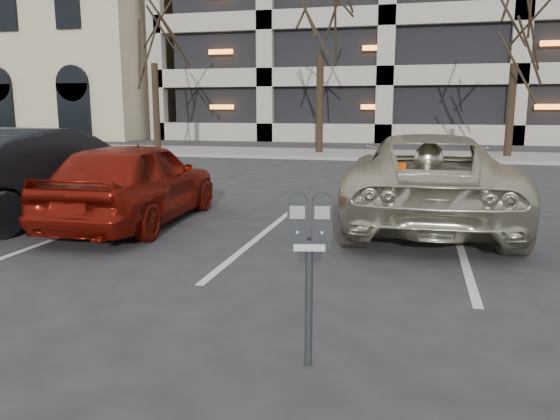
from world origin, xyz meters
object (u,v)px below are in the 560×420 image
object	(u,v)px
parking_meter	(309,238)
car_dark	(44,173)
tree_a	(152,7)
car_red	(134,182)
tree_c	(519,3)
suv_silver	(426,179)

from	to	relation	value
parking_meter	car_dark	xyz separation A→B (m)	(-5.43, 4.31, -0.19)
tree_a	car_red	distance (m)	15.92
tree_c	suv_silver	xyz separation A→B (m)	(-3.06, -12.37, -4.72)
tree_a	suv_silver	size ratio (longest dim) A/B	1.54
suv_silver	car_dark	distance (m)	6.40
parking_meter	suv_silver	distance (m)	5.49
suv_silver	car_dark	xyz separation A→B (m)	(-6.30, -1.11, 0.04)
tree_c	car_red	size ratio (longest dim) A/B	1.88
parking_meter	suv_silver	world-z (taller)	suv_silver
tree_c	car_red	bearing A→B (deg)	-119.18
suv_silver	parking_meter	bearing A→B (deg)	78.59
tree_c	parking_meter	distance (m)	18.76
suv_silver	car_red	xyz separation A→B (m)	(-4.54, -1.24, -0.04)
car_red	car_dark	xyz separation A→B (m)	(-1.76, 0.13, 0.08)
tree_a	parking_meter	distance (m)	21.03
tree_a	car_red	xyz separation A→B (m)	(6.40, -13.61, -5.22)
tree_c	suv_silver	distance (m)	13.59
car_dark	parking_meter	bearing A→B (deg)	152.53
tree_a	suv_silver	bearing A→B (deg)	-48.51
parking_meter	tree_a	bearing A→B (deg)	108.43
parking_meter	car_red	distance (m)	5.57
car_red	tree_a	bearing A→B (deg)	-68.02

